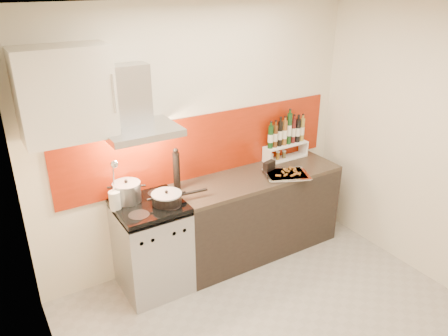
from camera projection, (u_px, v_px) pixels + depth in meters
floor at (282, 328)px, 3.74m from camera, size 3.40×3.40×0.00m
ceiling at (304, 6)px, 2.69m from camera, size 3.40×2.80×0.02m
back_wall at (200, 138)px, 4.31m from camera, size 3.40×0.02×2.60m
left_wall at (51, 267)px, 2.41m from camera, size 0.02×2.80×2.60m
right_wall at (434, 150)px, 4.03m from camera, size 0.02×2.80×2.60m
backsplash at (205, 145)px, 4.36m from camera, size 3.00×0.02×0.64m
range_stove at (152, 248)px, 4.09m from camera, size 0.60×0.60×0.91m
counter at (257, 213)px, 4.66m from camera, size 1.80×0.60×0.90m
range_hood at (135, 109)px, 3.67m from camera, size 0.62×0.50×0.61m
upper_cabinet at (65, 94)px, 3.31m from camera, size 0.70×0.35×0.72m
stock_pot at (127, 192)px, 3.90m from camera, size 0.25×0.25×0.22m
saute_pan at (167, 198)px, 3.89m from camera, size 0.53×0.27×0.13m
utensil_jar at (115, 195)px, 3.76m from camera, size 0.10×0.15×0.49m
pepper_mill at (176, 170)px, 4.09m from camera, size 0.07×0.07×0.42m
step_shelf at (286, 139)px, 4.78m from camera, size 0.54×0.15×0.52m
caddy_box at (269, 167)px, 4.52m from camera, size 0.15×0.09×0.12m
baking_tray at (286, 174)px, 4.46m from camera, size 0.53×0.48×0.03m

